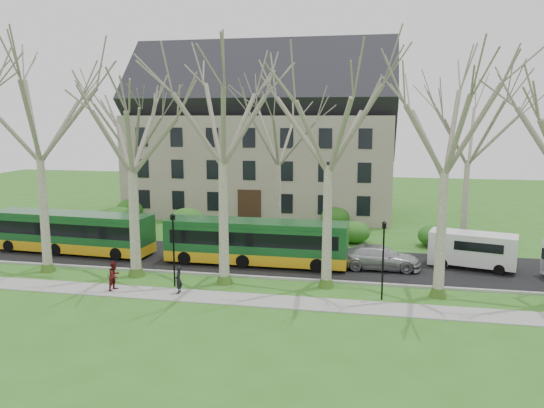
{
  "coord_description": "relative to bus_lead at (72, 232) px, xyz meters",
  "views": [
    {
      "loc": [
        5.42,
        -29.44,
        9.92
      ],
      "look_at": [
        -0.92,
        3.0,
        4.45
      ],
      "focal_mm": 35.0,
      "sensor_mm": 36.0,
      "label": 1
    }
  ],
  "objects": [
    {
      "name": "pedestrian_a",
      "position": [
        10.91,
        -7.17,
        -0.73
      ],
      "size": [
        0.47,
        0.63,
        1.57
      ],
      "primitive_type": "imported",
      "rotation": [
        0.0,
        0.0,
        -1.4
      ],
      "color": "black",
      "rests_on": "sidewalk"
    },
    {
      "name": "sedan",
      "position": [
        22.05,
        -0.04,
        -0.74
      ],
      "size": [
        5.37,
        2.28,
        1.54
      ],
      "primitive_type": "imported",
      "rotation": [
        0.0,
        0.0,
        1.59
      ],
      "color": "#ABABAF",
      "rests_on": "road"
    },
    {
      "name": "tree_row_verge",
      "position": [
        16.17,
        -4.61,
        5.43
      ],
      "size": [
        49.0,
        7.0,
        14.0
      ],
      "color": "gray",
      "rests_on": "ground"
    },
    {
      "name": "bus_lead",
      "position": [
        0.0,
        0.0,
        0.0
      ],
      "size": [
        12.25,
        3.31,
        3.03
      ],
      "primitive_type": null,
      "rotation": [
        0.0,
        0.0,
        -0.07
      ],
      "color": "#154C21",
      "rests_on": "road"
    },
    {
      "name": "hedges",
      "position": [
        11.5,
        9.09,
        -0.57
      ],
      "size": [
        30.6,
        8.6,
        2.0
      ],
      "color": "#25641C",
      "rests_on": "ground"
    },
    {
      "name": "bus_follow",
      "position": [
        13.86,
        -0.43,
        0.02
      ],
      "size": [
        12.28,
        2.65,
        3.06
      ],
      "primitive_type": null,
      "rotation": [
        0.0,
        0.0,
        -0.01
      ],
      "color": "#154C21",
      "rests_on": "road"
    },
    {
      "name": "road",
      "position": [
        16.17,
        0.59,
        -1.54
      ],
      "size": [
        80.0,
        8.0,
        0.06
      ],
      "primitive_type": "cube",
      "color": "black",
      "rests_on": "ground"
    },
    {
      "name": "lamp_row",
      "position": [
        16.17,
        -5.91,
        1.0
      ],
      "size": [
        36.22,
        0.22,
        4.3
      ],
      "color": "black",
      "rests_on": "ground"
    },
    {
      "name": "tree_row_far",
      "position": [
        14.84,
        6.09,
        4.43
      ],
      "size": [
        33.0,
        7.0,
        12.0
      ],
      "color": "gray",
      "rests_on": "ground"
    },
    {
      "name": "curb",
      "position": [
        16.17,
        -3.41,
        -1.5
      ],
      "size": [
        80.0,
        0.25,
        0.14
      ],
      "primitive_type": "cube",
      "color": "#A5A39E",
      "rests_on": "ground"
    },
    {
      "name": "pedestrian_b",
      "position": [
        7.09,
        -7.32,
        -0.68
      ],
      "size": [
        0.79,
        0.92,
        1.66
      ],
      "primitive_type": "imported",
      "rotation": [
        0.0,
        0.0,
        1.36
      ],
      "color": "#541315",
      "rests_on": "sidewalk"
    },
    {
      "name": "van_a",
      "position": [
        28.03,
        1.31,
        -0.34
      ],
      "size": [
        5.7,
        3.26,
        2.35
      ],
      "primitive_type": null,
      "rotation": [
        0.0,
        0.0,
        -0.26
      ],
      "color": "silver",
      "rests_on": "road"
    },
    {
      "name": "ground",
      "position": [
        16.17,
        -4.91,
        -1.57
      ],
      "size": [
        120.0,
        120.0,
        0.0
      ],
      "primitive_type": "plane",
      "color": "#33681D",
      "rests_on": "ground"
    },
    {
      "name": "sidewalk",
      "position": [
        16.17,
        -7.41,
        -1.54
      ],
      "size": [
        70.0,
        2.0,
        0.06
      ],
      "primitive_type": "cube",
      "color": "gray",
      "rests_on": "ground"
    },
    {
      "name": "building",
      "position": [
        10.17,
        19.09,
        6.49
      ],
      "size": [
        26.5,
        12.2,
        16.0
      ],
      "color": "gray",
      "rests_on": "ground"
    }
  ]
}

